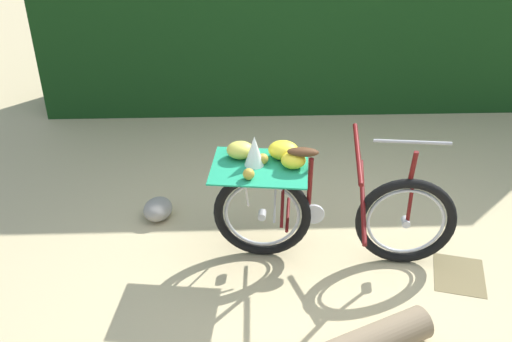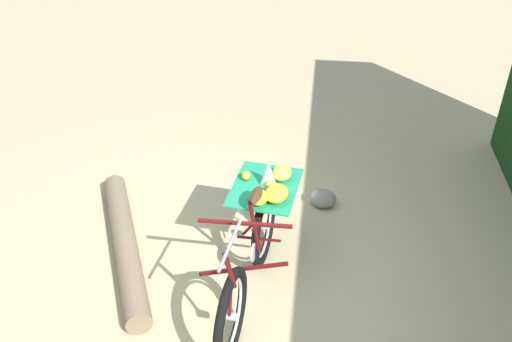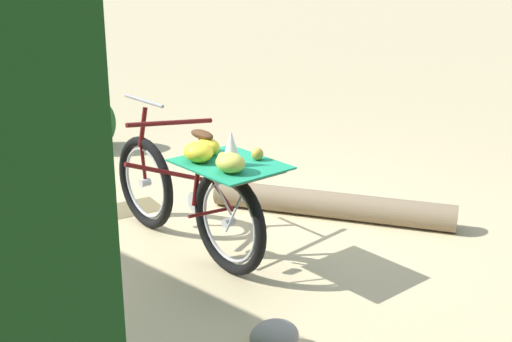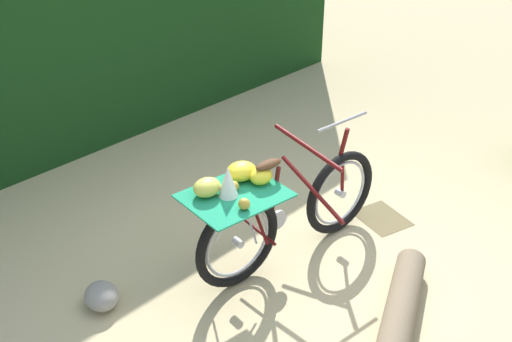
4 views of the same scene
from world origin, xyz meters
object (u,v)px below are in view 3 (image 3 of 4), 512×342
Objects in this scene: bicycle at (192,190)px; fallen_log at (331,205)px; shrub_cluster at (75,118)px; path_stone at (274,337)px.

bicycle reaches higher than fallen_log.
fallen_log is at bearing 110.97° from shrub_cluster.
shrub_cluster reaches higher than path_stone.
shrub_cluster is 4.45m from path_stone.
shrub_cluster reaches higher than fallen_log.
bicycle is at bearing 1.63° from fallen_log.
path_stone is (0.18, 1.36, -0.40)m from bicycle.
fallen_log reaches higher than path_stone.
shrub_cluster is at bearing -93.76° from path_stone.
shrub_cluster is at bearing -69.03° from fallen_log.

